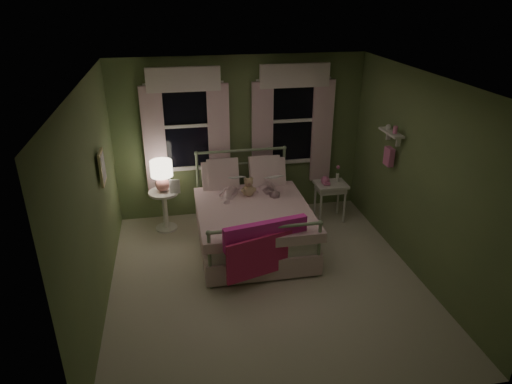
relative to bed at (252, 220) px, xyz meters
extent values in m
plane|color=beige|center=(0.02, -0.97, -0.38)|extent=(4.20, 4.20, 0.00)
plane|color=white|center=(0.02, -0.97, 2.22)|extent=(4.20, 4.20, 0.00)
plane|color=#6D834E|center=(0.02, 1.13, 0.92)|extent=(4.00, 0.00, 4.00)
plane|color=#6D834E|center=(0.02, -3.07, 0.92)|extent=(4.00, 0.00, 4.00)
plane|color=#6D834E|center=(-1.98, -0.97, 0.92)|extent=(0.00, 4.20, 4.20)
plane|color=#6D834E|center=(2.02, -0.97, 0.92)|extent=(0.00, 4.20, 4.20)
cube|color=white|center=(0.00, -0.03, 0.04)|extent=(1.44, 1.94, 0.26)
cube|color=white|center=(0.00, -0.03, -0.20)|extent=(1.54, 2.02, 0.30)
cube|color=white|center=(0.00, -0.18, 0.22)|extent=(1.58, 1.75, 0.14)
cylinder|color=#9EB793|center=(-0.69, -0.03, -0.08)|extent=(0.04, 1.90, 0.04)
cylinder|color=#9EB793|center=(0.69, -0.03, -0.08)|extent=(0.04, 1.90, 0.04)
cylinder|color=#9EB793|center=(-0.71, 0.94, 0.19)|extent=(0.04, 0.04, 1.15)
cylinder|color=#9EB793|center=(0.71, 0.94, 0.19)|extent=(0.04, 0.04, 1.15)
sphere|color=#9EB793|center=(-0.71, 0.94, 0.77)|extent=(0.07, 0.07, 0.07)
sphere|color=#9EB793|center=(0.71, 0.94, 0.77)|extent=(0.07, 0.07, 0.07)
cylinder|color=#9EB793|center=(0.00, 0.94, 0.77)|extent=(1.42, 0.04, 0.04)
cylinder|color=#9EB793|center=(0.00, 0.94, 0.55)|extent=(1.38, 0.03, 0.03)
cylinder|color=#9EB793|center=(-0.71, -1.00, 0.02)|extent=(0.04, 0.04, 0.80)
cylinder|color=#9EB793|center=(0.71, -1.00, 0.02)|extent=(0.04, 0.04, 0.80)
sphere|color=#9EB793|center=(-0.71, -1.00, 0.42)|extent=(0.07, 0.07, 0.07)
sphere|color=#9EB793|center=(0.71, -1.00, 0.42)|extent=(0.07, 0.07, 0.07)
cylinder|color=#9EB793|center=(0.00, -1.00, 0.42)|extent=(1.42, 0.04, 0.04)
cube|color=white|center=(-0.38, 0.67, 0.42)|extent=(0.55, 0.32, 0.57)
cube|color=white|center=(0.38, 0.67, 0.42)|extent=(0.55, 0.32, 0.57)
cube|color=white|center=(-0.33, 0.67, 0.50)|extent=(0.48, 0.30, 0.51)
cube|color=white|center=(0.33, 0.67, 0.50)|extent=(0.48, 0.30, 0.51)
cube|color=#F630B0|center=(0.00, -1.00, 0.34)|extent=(1.10, 0.30, 0.32)
cube|color=#DE2B69|center=(0.00, -1.07, 0.07)|extent=(1.06, 0.36, 0.55)
imported|color=#F7D1DD|center=(-0.28, 0.42, 0.59)|extent=(0.34, 0.27, 0.82)
imported|color=#F7D1DD|center=(0.28, 0.42, 0.54)|extent=(0.41, 0.36, 0.72)
imported|color=beige|center=(-0.28, 0.17, 0.58)|extent=(0.21, 0.14, 0.26)
imported|color=beige|center=(0.28, 0.17, 0.54)|extent=(0.22, 0.17, 0.26)
sphere|color=tan|center=(0.00, 0.27, 0.37)|extent=(0.18, 0.18, 0.18)
sphere|color=tan|center=(0.00, 0.25, 0.51)|extent=(0.13, 0.13, 0.13)
sphere|color=tan|center=(-0.05, 0.25, 0.56)|extent=(0.05, 0.05, 0.05)
sphere|color=tan|center=(0.04, 0.25, 0.56)|extent=(0.05, 0.05, 0.05)
sphere|color=tan|center=(-0.08, 0.24, 0.39)|extent=(0.07, 0.07, 0.07)
sphere|color=tan|center=(0.08, 0.24, 0.39)|extent=(0.07, 0.07, 0.07)
sphere|color=#8C6B51|center=(0.00, 0.20, 0.50)|extent=(0.04, 0.04, 0.04)
cylinder|color=white|center=(-1.26, 0.70, 0.25)|extent=(0.46, 0.46, 0.04)
cylinder|color=white|center=(-1.26, 0.70, -0.06)|extent=(0.08, 0.08, 0.60)
cylinder|color=white|center=(-1.26, 0.70, -0.37)|extent=(0.34, 0.34, 0.03)
sphere|color=#D5827E|center=(-1.26, 0.70, 0.39)|extent=(0.22, 0.22, 0.22)
cylinder|color=pink|center=(-1.26, 0.70, 0.51)|extent=(0.03, 0.03, 0.13)
cylinder|color=#FFEAC6|center=(-1.26, 0.70, 0.65)|extent=(0.33, 0.33, 0.24)
imported|color=beige|center=(-1.16, 0.62, 0.27)|extent=(0.22, 0.26, 0.02)
cube|color=white|center=(1.39, 0.52, 0.25)|extent=(0.50, 0.40, 0.04)
cube|color=white|center=(1.39, 0.52, 0.18)|extent=(0.44, 0.34, 0.08)
cylinder|color=white|center=(1.19, 0.37, -0.07)|extent=(0.04, 0.04, 0.60)
cylinder|color=white|center=(1.59, 0.37, -0.07)|extent=(0.04, 0.04, 0.60)
cylinder|color=white|center=(1.19, 0.67, -0.07)|extent=(0.04, 0.04, 0.60)
cylinder|color=white|center=(1.59, 0.67, -0.07)|extent=(0.04, 0.04, 0.60)
sphere|color=pink|center=(1.29, 0.52, 0.33)|extent=(0.14, 0.14, 0.14)
cube|color=pink|center=(1.29, 0.43, 0.31)|extent=(0.11, 0.06, 0.04)
cylinder|color=white|center=(1.51, 0.57, 0.34)|extent=(0.05, 0.05, 0.14)
cylinder|color=#4C7F3F|center=(1.51, 0.57, 0.45)|extent=(0.01, 0.01, 0.12)
sphere|color=pink|center=(1.51, 0.57, 0.52)|extent=(0.06, 0.06, 0.06)
cube|color=black|center=(-0.83, 1.12, 1.17)|extent=(0.76, 0.02, 1.35)
cube|color=white|center=(-0.83, 1.10, 1.87)|extent=(0.84, 0.05, 0.06)
cube|color=white|center=(-0.83, 1.10, 0.47)|extent=(0.84, 0.05, 0.06)
cube|color=white|center=(-1.23, 1.10, 1.17)|extent=(0.06, 0.05, 1.40)
cube|color=white|center=(-0.43, 1.10, 1.17)|extent=(0.06, 0.05, 1.40)
cube|color=white|center=(-0.83, 1.10, 1.17)|extent=(0.76, 0.04, 0.05)
cube|color=silver|center=(-1.33, 1.05, 0.97)|extent=(0.34, 0.06, 1.70)
cube|color=white|center=(-0.33, 1.05, 0.97)|extent=(0.34, 0.06, 1.70)
cube|color=white|center=(-0.83, 1.03, 1.90)|extent=(1.10, 0.08, 0.36)
cylinder|color=white|center=(-0.83, 1.07, 1.84)|extent=(1.20, 0.03, 0.03)
cube|color=black|center=(0.87, 1.12, 1.17)|extent=(0.76, 0.02, 1.35)
cube|color=white|center=(0.87, 1.10, 1.87)|extent=(0.84, 0.05, 0.06)
cube|color=white|center=(0.87, 1.10, 0.47)|extent=(0.84, 0.05, 0.06)
cube|color=white|center=(0.47, 1.10, 1.17)|extent=(0.06, 0.05, 1.40)
cube|color=white|center=(1.27, 1.10, 1.17)|extent=(0.06, 0.05, 1.40)
cube|color=white|center=(0.87, 1.10, 1.17)|extent=(0.76, 0.04, 0.05)
cube|color=silver|center=(0.37, 1.05, 0.97)|extent=(0.34, 0.06, 1.70)
cube|color=white|center=(1.37, 1.05, 0.97)|extent=(0.34, 0.06, 1.70)
cube|color=white|center=(0.87, 1.03, 1.90)|extent=(1.10, 0.08, 0.36)
cylinder|color=white|center=(0.87, 1.07, 1.84)|extent=(1.20, 0.03, 0.03)
cube|color=white|center=(1.91, -0.27, 1.32)|extent=(0.15, 0.50, 0.03)
cube|color=white|center=(1.95, -0.42, 1.24)|extent=(0.06, 0.03, 0.14)
cube|color=white|center=(1.95, -0.12, 1.24)|extent=(0.06, 0.03, 0.14)
cylinder|color=pink|center=(1.91, -0.37, 1.39)|extent=(0.06, 0.06, 0.10)
sphere|color=white|center=(1.91, -0.17, 1.37)|extent=(0.08, 0.08, 0.08)
cube|color=pink|center=(1.92, -0.27, 0.97)|extent=(0.08, 0.18, 0.26)
cube|color=beige|center=(-1.93, -0.37, 1.12)|extent=(0.03, 0.32, 0.42)
cube|color=silver|center=(-1.92, -0.37, 1.12)|extent=(0.01, 0.25, 0.34)
camera|label=1|loc=(-1.04, -5.85, 3.15)|focal=32.00mm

